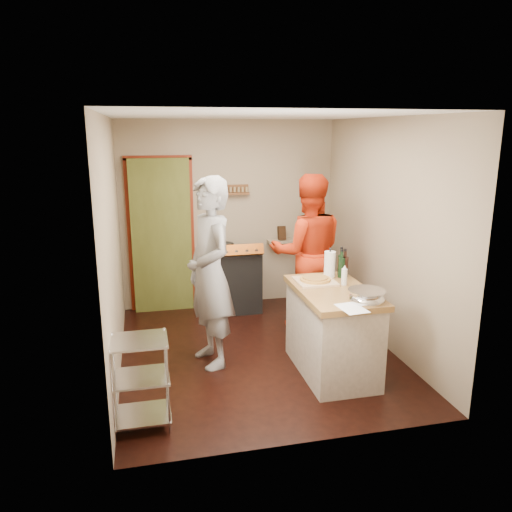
% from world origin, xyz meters
% --- Properties ---
extents(floor, '(3.50, 3.50, 0.00)m').
position_xyz_m(floor, '(0.00, 0.00, 0.00)').
color(floor, black).
rests_on(floor, ground).
extents(back_wall, '(3.00, 0.44, 2.60)m').
position_xyz_m(back_wall, '(-0.64, 1.78, 1.13)').
color(back_wall, gray).
rests_on(back_wall, ground).
extents(left_wall, '(0.04, 3.50, 2.60)m').
position_xyz_m(left_wall, '(-1.50, 0.00, 1.30)').
color(left_wall, gray).
rests_on(left_wall, ground).
extents(right_wall, '(0.04, 3.50, 2.60)m').
position_xyz_m(right_wall, '(1.50, 0.00, 1.30)').
color(right_wall, gray).
rests_on(right_wall, ground).
extents(ceiling, '(3.00, 3.50, 0.02)m').
position_xyz_m(ceiling, '(0.00, 0.00, 2.61)').
color(ceiling, white).
rests_on(ceiling, back_wall).
extents(stove, '(0.60, 0.63, 1.00)m').
position_xyz_m(stove, '(0.05, 1.42, 0.45)').
color(stove, black).
rests_on(stove, ground).
extents(wire_shelving, '(0.48, 0.40, 0.80)m').
position_xyz_m(wire_shelving, '(-1.28, -1.20, 0.44)').
color(wire_shelving, silver).
rests_on(wire_shelving, ground).
extents(island, '(0.71, 1.33, 1.21)m').
position_xyz_m(island, '(0.65, -0.63, 0.48)').
color(island, beige).
rests_on(island, ground).
extents(person_stripe, '(0.65, 0.83, 2.01)m').
position_xyz_m(person_stripe, '(-0.53, -0.14, 1.01)').
color(person_stripe, '#B3B2B7').
rests_on(person_stripe, ground).
extents(person_red, '(1.05, 0.87, 1.95)m').
position_xyz_m(person_red, '(0.79, 0.62, 0.97)').
color(person_red, red).
rests_on(person_red, ground).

